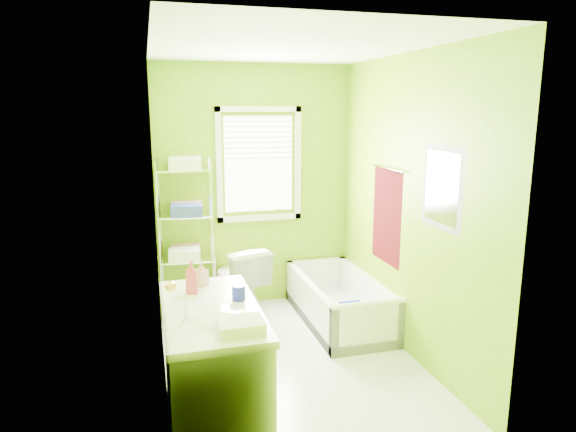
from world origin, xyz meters
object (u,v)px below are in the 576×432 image
object	(u,v)px
bathtub	(339,308)
vanity	(213,368)
toilet	(239,281)
wire_shelf_unit	(187,221)

from	to	relation	value
bathtub	vanity	size ratio (longest dim) A/B	1.26
vanity	toilet	bearing A→B (deg)	75.23
wire_shelf_unit	vanity	bearing A→B (deg)	-90.60
bathtub	toilet	size ratio (longest dim) A/B	1.95
vanity	wire_shelf_unit	distance (m)	2.17
toilet	vanity	world-z (taller)	vanity
bathtub	vanity	distance (m)	2.11
toilet	vanity	bearing A→B (deg)	59.87
bathtub	toilet	xyz separation A→B (m)	(-0.95, 0.44, 0.23)
wire_shelf_unit	bathtub	bearing A→B (deg)	-23.06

